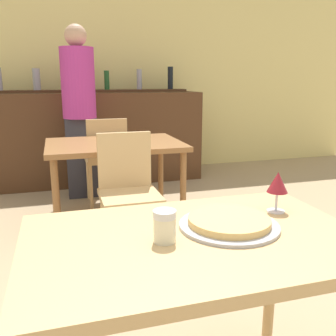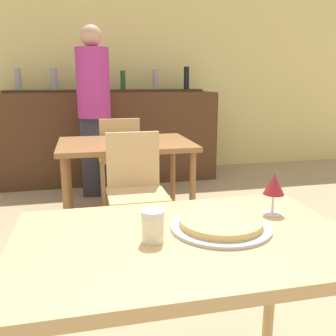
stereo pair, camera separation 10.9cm
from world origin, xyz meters
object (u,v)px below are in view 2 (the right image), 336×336
at_px(chair_far_side_back, 119,154).
at_px(wine_glass, 274,185).
at_px(pizza_tray, 221,224).
at_px(person_standing, 94,106).
at_px(chair_far_side_front, 135,185).
at_px(cheese_shaker, 153,226).

xyz_separation_m(chair_far_side_back, wine_glass, (0.36, -2.41, 0.33)).
height_order(chair_far_side_back, pizza_tray, chair_far_side_back).
bearing_deg(person_standing, wine_glass, -78.49).
bearing_deg(chair_far_side_front, wine_glass, -74.40).
bearing_deg(cheese_shaker, pizza_tray, 11.74).
height_order(chair_far_side_front, cheese_shaker, chair_far_side_front).
bearing_deg(chair_far_side_back, cheese_shaker, 86.90).
distance_m(cheese_shaker, person_standing, 2.94).
height_order(chair_far_side_back, cheese_shaker, chair_far_side_back).
bearing_deg(cheese_shaker, chair_far_side_back, 86.90).
height_order(cheese_shaker, person_standing, person_standing).
bearing_deg(person_standing, chair_far_side_back, -60.33).
height_order(chair_far_side_front, person_standing, person_standing).
relative_size(chair_far_side_front, wine_glass, 5.51).
bearing_deg(pizza_tray, person_standing, 96.39).
bearing_deg(chair_far_side_back, wine_glass, 98.38).
distance_m(chair_far_side_front, pizza_tray, 1.39).
bearing_deg(wine_glass, pizza_tray, -159.36).
xyz_separation_m(chair_far_side_front, pizza_tray, (0.11, -1.37, 0.23)).
distance_m(chair_far_side_front, cheese_shaker, 1.45).
bearing_deg(chair_far_side_front, person_standing, 97.98).
height_order(person_standing, wine_glass, person_standing).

